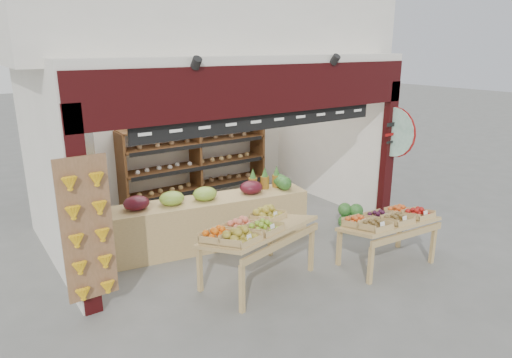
% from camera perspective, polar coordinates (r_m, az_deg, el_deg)
% --- Properties ---
extents(ground, '(60.00, 60.00, 0.00)m').
position_cam_1_polar(ground, '(8.22, -2.95, -7.01)').
color(ground, slate).
rests_on(ground, ground).
extents(shop_structure, '(6.36, 5.12, 5.40)m').
position_cam_1_polar(shop_structure, '(8.98, -9.15, 20.41)').
color(shop_structure, white).
rests_on(shop_structure, ground).
extents(banana_board, '(0.60, 0.15, 1.80)m').
position_cam_1_polar(banana_board, '(5.81, -20.22, -6.38)').
color(banana_board, '#926542').
rests_on(banana_board, ground).
extents(gift_sign, '(0.04, 0.93, 0.92)m').
position_cam_1_polar(gift_sign, '(8.66, 16.81, 5.64)').
color(gift_sign, '#C0F2D8').
rests_on(gift_sign, ground).
extents(back_shelving, '(3.21, 0.53, 1.97)m').
position_cam_1_polar(back_shelving, '(9.61, -7.61, 3.90)').
color(back_shelving, brown).
rests_on(back_shelving, ground).
extents(refrigerator, '(0.92, 0.92, 1.90)m').
position_cam_1_polar(refrigerator, '(8.56, -22.51, -0.58)').
color(refrigerator, silver).
rests_on(refrigerator, ground).
extents(cardboard_stack, '(0.98, 0.71, 0.67)m').
position_cam_1_polar(cardboard_stack, '(7.70, -15.15, -7.28)').
color(cardboard_stack, beige).
rests_on(cardboard_stack, ground).
extents(mid_counter, '(3.38, 1.21, 1.05)m').
position_cam_1_polar(mid_counter, '(7.68, -5.72, -5.14)').
color(mid_counter, tan).
rests_on(mid_counter, ground).
extents(display_table_left, '(1.79, 1.26, 1.03)m').
position_cam_1_polar(display_table_left, '(6.34, -0.59, -6.46)').
color(display_table_left, tan).
rests_on(display_table_left, ground).
extents(display_table_right, '(1.47, 0.90, 0.93)m').
position_cam_1_polar(display_table_right, '(7.19, 16.22, -5.03)').
color(display_table_right, tan).
rests_on(display_table_right, ground).
extents(watermelon_pile, '(0.66, 0.63, 0.48)m').
position_cam_1_polar(watermelon_pile, '(8.60, 12.28, -5.01)').
color(watermelon_pile, '#194B1A').
rests_on(watermelon_pile, ground).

